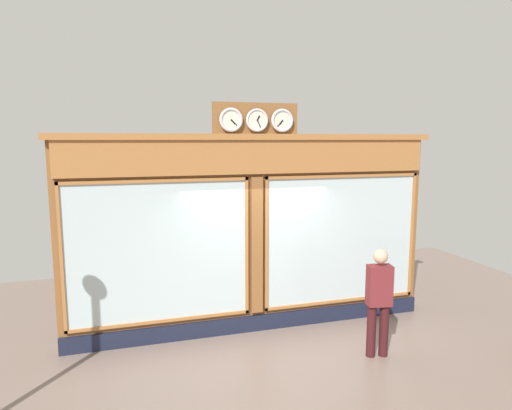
% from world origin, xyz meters
% --- Properties ---
extents(shop_facade, '(6.52, 0.42, 3.91)m').
position_xyz_m(shop_facade, '(-0.00, -0.13, 1.72)').
color(shop_facade, brown).
rests_on(shop_facade, ground_plane).
extents(pedestrian, '(0.39, 0.28, 1.69)m').
position_xyz_m(pedestrian, '(-1.52, 1.44, 0.93)').
color(pedestrian, '#3A1316').
rests_on(pedestrian, ground_plane).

